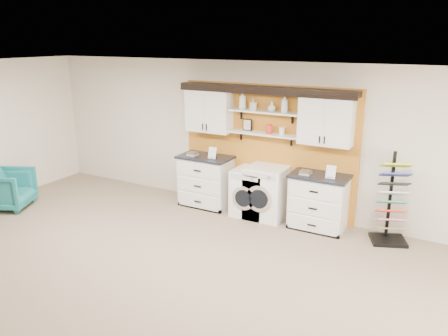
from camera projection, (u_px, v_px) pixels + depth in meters
The scene contains 22 objects.
floor at pixel (129, 321), 5.11m from camera, with size 10.00×10.00×0.00m, color gray.
ceiling at pixel (112, 79), 4.31m from camera, with size 10.00×10.00×0.00m, color white.
wall_back at pixel (268, 139), 8.08m from camera, with size 10.00×10.00×0.00m, color beige.
accent_panel at pixel (267, 150), 8.10m from camera, with size 3.40×0.07×2.40m, color #B8701F.
upper_cabinet_left at pixel (209, 110), 8.29m from camera, with size 0.90×0.35×0.84m.
upper_cabinet_right at pixel (326, 120), 7.25m from camera, with size 0.90×0.35×0.84m.
shelf_lower at pixel (263, 134), 7.87m from camera, with size 1.32×0.28×0.03m, color white.
shelf_upper at pixel (264, 112), 7.76m from camera, with size 1.32×0.28×0.03m, color white.
crown_molding at pixel (265, 89), 7.65m from camera, with size 3.30×0.41×0.13m.
picture_frame at pixel (247, 125), 8.04m from camera, with size 0.18×0.02×0.22m.
canister_red at pixel (269, 129), 7.80m from camera, with size 0.11×0.11×0.16m, color red.
canister_cream at pixel (282, 131), 7.69m from camera, with size 0.10×0.10×0.14m, color silver.
base_cabinet_left at pixel (206, 181), 8.55m from camera, with size 1.03×0.66×1.01m.
base_cabinet_right at pixel (318, 202), 7.52m from camera, with size 0.99×0.66×0.97m.
washer at pixel (251, 192), 8.11m from camera, with size 0.63×0.71×0.88m.
dryer at pixel (266, 192), 7.96m from camera, with size 0.69×0.71×0.97m.
sample_rack at pixel (391, 213), 7.00m from camera, with size 0.67×0.62×1.48m.
armchair at pixel (8, 189), 8.46m from camera, with size 0.81×0.83×0.75m, color #1B747A.
soap_bottle_a at pixel (243, 100), 7.90m from camera, with size 0.13×0.13×0.34m, color silver.
soap_bottle_b at pixel (253, 104), 7.82m from camera, with size 0.09×0.09×0.20m, color silver.
soap_bottle_c at pixel (272, 106), 7.66m from camera, with size 0.14×0.14×0.18m, color silver.
soap_bottle_d at pixel (285, 104), 7.53m from camera, with size 0.12×0.12×0.32m, color silver.
Camera 1 is at (3.08, -3.32, 3.19)m, focal length 35.00 mm.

